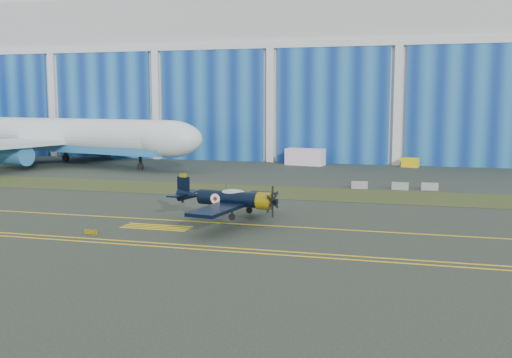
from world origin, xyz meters
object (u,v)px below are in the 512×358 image
(jetliner, at_px, (56,98))
(tug, at_px, (410,163))
(warbird, at_px, (229,198))
(shipping_container, at_px, (305,157))

(jetliner, relative_size, tug, 28.60)
(tug, bearing_deg, warbird, -91.84)
(jetliner, height_order, tug, jetliner)
(warbird, xyz_separation_m, tug, (14.71, 51.79, -1.51))
(shipping_container, bearing_deg, jetliner, -157.19)
(warbird, bearing_deg, jetliner, 146.04)
(jetliner, bearing_deg, warbird, -29.50)
(warbird, bearing_deg, tug, 83.05)
(warbird, distance_m, shipping_container, 50.55)
(jetliner, bearing_deg, tug, 24.17)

